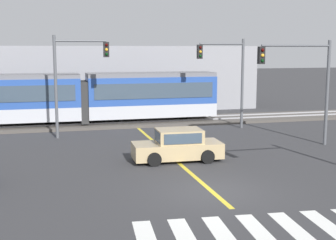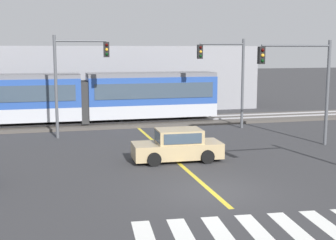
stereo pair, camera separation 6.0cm
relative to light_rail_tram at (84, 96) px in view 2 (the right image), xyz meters
The scene contains 17 objects.
ground_plane 16.90m from the light_rail_tram, 78.20° to the right, with size 200.00×200.00×0.00m, color #333335.
track_bed 3.95m from the light_rail_tram, ahead, with size 120.00×4.00×0.18m, color #4C4742.
rail_near 3.95m from the light_rail_tram, 11.75° to the right, with size 120.00×0.08×0.10m, color #939399.
rail_far 3.95m from the light_rail_tram, 11.95° to the left, with size 120.00×0.08×0.10m, color #939399.
light_rail_tram is the anchor object (origin of this frame).
crosswalk_stripe_0 20.25m from the light_rail_tram, 89.59° to the right, with size 0.56×2.80×0.01m, color silver.
crosswalk_stripe_1 20.38m from the light_rail_tram, 86.50° to the right, with size 0.56×2.80×0.01m, color silver.
crosswalk_stripe_2 20.57m from the light_rail_tram, 83.45° to the right, with size 0.56×2.80×0.01m, color silver.
crosswalk_stripe_3 20.81m from the light_rail_tram, 80.46° to the right, with size 0.56×2.80×0.01m, color silver.
crosswalk_stripe_4 21.11m from the light_rail_tram, 77.55° to the right, with size 0.56×2.80×0.01m, color silver.
crosswalk_stripe_5 21.46m from the light_rail_tram, 74.73° to the right, with size 0.56×2.80×0.01m, color silver.
lane_centre_line 10.96m from the light_rail_tram, 71.42° to the right, with size 0.20×16.43×0.01m, color gold.
sedan_crossing 12.01m from the light_rail_tram, 72.94° to the right, with size 4.26×2.04×1.52m.
traffic_light_far_right 9.95m from the light_rail_tram, 21.49° to the right, with size 3.25×0.38×5.92m.
traffic_light_mid_right 14.85m from the light_rail_tram, 41.93° to the right, with size 4.25×0.38×5.74m.
traffic_light_far_left 4.71m from the light_rail_tram, 101.21° to the right, with size 3.25×0.38×6.07m.
building_backdrop_far 9.08m from the light_rail_tram, 73.70° to the left, with size 26.09×6.00×5.50m, color gray.
Camera 2 is at (-5.77, -15.92, 5.29)m, focal length 50.00 mm.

